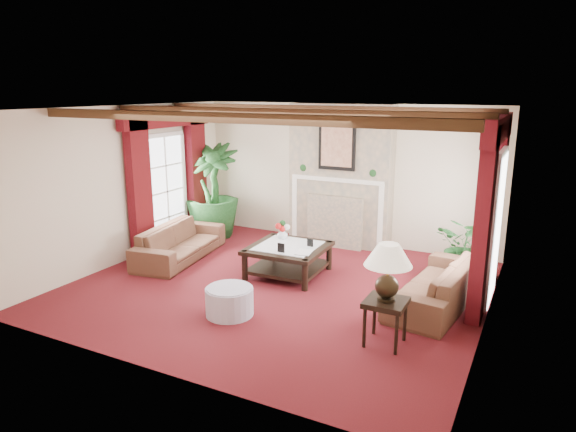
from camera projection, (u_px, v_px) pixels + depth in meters
The scene contains 23 objects.
floor at pixel (278, 286), 7.93m from camera, with size 6.00×6.00×0.00m, color #480C14.
ceiling at pixel (277, 108), 7.27m from camera, with size 6.00×6.00×0.00m, color white.
back_wall at pixel (344, 174), 9.98m from camera, with size 6.00×0.02×2.70m, color beige.
left_wall at pixel (126, 184), 8.92m from camera, with size 0.02×5.50×2.70m, color beige.
right_wall at pixel (493, 225), 6.28m from camera, with size 0.02×5.50×2.70m, color beige.
ceiling_beams at pixel (277, 113), 7.29m from camera, with size 6.00×3.00×0.12m, color #3B2412, non-canonical shape.
fireplace at pixel (342, 104), 9.47m from camera, with size 2.00×0.52×2.70m, color tan, non-canonical shape.
french_door_left at pixel (163, 135), 9.58m from camera, with size 0.10×1.10×2.16m, color white, non-canonical shape.
french_door_right at pixel (505, 153), 6.96m from camera, with size 0.10×1.10×2.16m, color white, non-canonical shape.
curtains_left at pixel (166, 112), 9.43m from camera, with size 0.20×2.40×2.55m, color #420908, non-canonical shape.
curtains_right at pixel (499, 121), 6.91m from camera, with size 0.20×2.40×2.55m, color #420908, non-canonical shape.
sofa_left at pixel (180, 237), 9.15m from camera, with size 0.91×2.13×0.81m, color #360E16.
sofa_right at pixel (438, 276), 7.19m from camera, with size 0.88×2.19×0.83m, color #360E16.
potted_palm at pixel (213, 211), 10.51m from camera, with size 1.27×2.01×1.07m, color black.
small_plant at pixel (466, 254), 8.21m from camera, with size 1.28×1.32×0.78m, color black.
coffee_table at pixel (288, 260), 8.38m from camera, with size 1.19×1.19×0.49m, color black, non-canonical shape.
side_table at pixel (385, 322), 6.10m from camera, with size 0.48×0.48×0.56m, color black, non-canonical shape.
ottoman at pixel (229, 301), 6.91m from camera, with size 0.65×0.65×0.38m, color #AFABC1.
table_lamp at pixel (388, 272), 5.94m from camera, with size 0.56×0.56×0.71m, color black, non-canonical shape.
flower_vase at pixel (282, 234), 8.69m from camera, with size 0.19×0.20×0.18m, color silver.
book at pixel (297, 243), 7.96m from camera, with size 0.23×0.06×0.32m, color black.
photo_frame_a at pixel (281, 248), 7.97m from camera, with size 0.12×0.02×0.16m, color black, non-canonical shape.
photo_frame_b at pixel (310, 243), 8.26m from camera, with size 0.11×0.02×0.14m, color black, non-canonical shape.
Camera 1 is at (3.51, -6.54, 2.99)m, focal length 32.00 mm.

